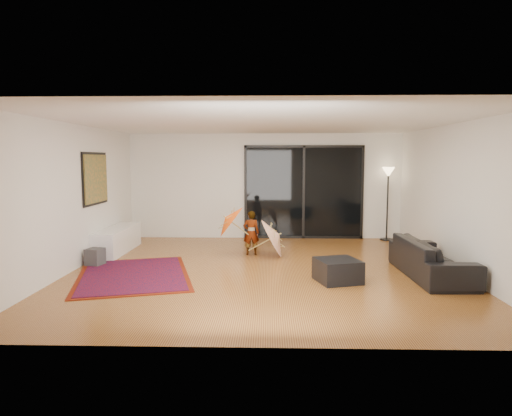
{
  "coord_description": "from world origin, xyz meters",
  "views": [
    {
      "loc": [
        0.1,
        -8.28,
        2.05
      ],
      "look_at": [
        -0.15,
        0.55,
        1.1
      ],
      "focal_mm": 32.0,
      "sensor_mm": 36.0,
      "label": 1
    }
  ],
  "objects_px": {
    "child": "(251,233)",
    "sofa": "(431,258)",
    "media_console": "(117,240)",
    "ottoman": "(338,270)"
  },
  "relations": [
    {
      "from": "media_console",
      "to": "ottoman",
      "type": "bearing_deg",
      "value": -27.12
    },
    {
      "from": "sofa",
      "to": "child",
      "type": "bearing_deg",
      "value": 60.48
    },
    {
      "from": "media_console",
      "to": "sofa",
      "type": "distance_m",
      "value": 6.5
    },
    {
      "from": "media_console",
      "to": "sofa",
      "type": "bearing_deg",
      "value": -17.09
    },
    {
      "from": "media_console",
      "to": "child",
      "type": "relative_size",
      "value": 2.04
    },
    {
      "from": "sofa",
      "to": "child",
      "type": "distance_m",
      "value": 3.66
    },
    {
      "from": "child",
      "to": "sofa",
      "type": "bearing_deg",
      "value": 147.27
    },
    {
      "from": "media_console",
      "to": "sofa",
      "type": "relative_size",
      "value": 0.88
    },
    {
      "from": "media_console",
      "to": "ottoman",
      "type": "distance_m",
      "value": 5.09
    },
    {
      "from": "ottoman",
      "to": "child",
      "type": "bearing_deg",
      "value": 125.86
    }
  ]
}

